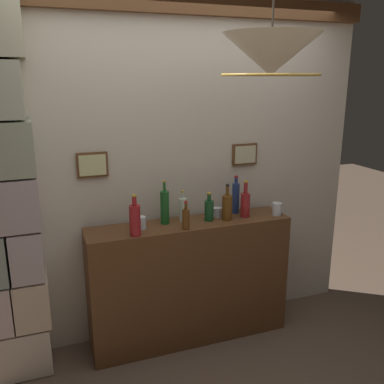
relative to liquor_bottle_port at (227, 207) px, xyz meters
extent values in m
cube|color=beige|center=(-0.29, 0.28, 0.37)|extent=(3.00, 0.08, 2.88)
cube|color=brown|center=(-0.29, 0.22, 1.43)|extent=(3.00, 0.10, 0.14)
cube|color=brown|center=(-0.95, 0.23, 0.35)|extent=(0.22, 0.03, 0.18)
cube|color=beige|center=(-0.95, 0.21, 0.35)|extent=(0.19, 0.01, 0.15)
cube|color=brown|center=(0.25, 0.23, 0.35)|extent=(0.21, 0.03, 0.17)
cube|color=beige|center=(0.25, 0.21, 0.35)|extent=(0.18, 0.01, 0.14)
cube|color=beige|center=(-1.55, 0.11, -0.89)|extent=(0.42, 0.38, 0.34)
cube|color=#C9B297|center=(-1.43, 0.11, -0.54)|extent=(0.23, 0.38, 0.34)
cube|color=#B6A6A8|center=(-1.43, 0.11, -0.18)|extent=(0.20, 0.38, 0.34)
cube|color=#B4A2A4|center=(-1.55, 0.11, 0.17)|extent=(0.45, 0.38, 0.34)
cube|color=#9BA488|center=(-1.43, 0.11, 0.52)|extent=(0.22, 0.38, 0.34)
cube|color=#BFBD9B|center=(-1.43, 0.11, 1.23)|extent=(0.23, 0.38, 0.34)
cube|color=brown|center=(-0.29, 0.03, -0.58)|extent=(1.54, 0.34, 0.96)
cylinder|color=brown|center=(0.00, 0.00, -0.01)|extent=(0.08, 0.08, 0.19)
cylinder|color=brown|center=(0.00, 0.00, 0.13)|extent=(0.02, 0.02, 0.07)
cylinder|color=black|center=(0.00, 0.00, 0.17)|extent=(0.03, 0.03, 0.01)
cylinder|color=#195822|center=(-0.47, 0.08, 0.02)|extent=(0.06, 0.06, 0.25)
cylinder|color=#195822|center=(-0.47, 0.08, 0.18)|extent=(0.02, 0.02, 0.07)
cylinder|color=#B7932D|center=(-0.47, 0.08, 0.22)|extent=(0.02, 0.02, 0.01)
cylinder|color=silver|center=(-0.32, 0.09, -0.01)|extent=(0.06, 0.06, 0.18)
cylinder|color=silver|center=(-0.32, 0.09, 0.10)|extent=(0.02, 0.02, 0.05)
cylinder|color=#B7932D|center=(-0.32, 0.09, 0.13)|extent=(0.02, 0.02, 0.01)
cylinder|color=#174A23|center=(-0.13, 0.03, -0.02)|extent=(0.07, 0.07, 0.16)
cylinder|color=#174A23|center=(-0.13, 0.03, 0.08)|extent=(0.03, 0.03, 0.05)
cylinder|color=#B7932D|center=(-0.13, 0.03, 0.11)|extent=(0.03, 0.03, 0.01)
cylinder|color=#A51D23|center=(-0.73, -0.08, 0.01)|extent=(0.08, 0.08, 0.21)
cylinder|color=#A51D23|center=(-0.73, -0.08, 0.14)|extent=(0.03, 0.03, 0.06)
cylinder|color=#B7932D|center=(-0.73, -0.08, 0.18)|extent=(0.04, 0.04, 0.01)
cylinder|color=navy|center=(0.13, 0.13, 0.02)|extent=(0.06, 0.06, 0.24)
cylinder|color=navy|center=(0.13, 0.13, 0.16)|extent=(0.03, 0.03, 0.05)
cylinder|color=maroon|center=(0.13, 0.13, 0.19)|extent=(0.03, 0.03, 0.01)
cylinder|color=maroon|center=(0.16, 0.02, -0.01)|extent=(0.07, 0.07, 0.19)
cylinder|color=maroon|center=(0.16, 0.02, 0.13)|extent=(0.03, 0.03, 0.09)
cylinder|color=#B7932D|center=(0.16, 0.02, 0.18)|extent=(0.03, 0.03, 0.01)
cylinder|color=#5E3713|center=(-0.36, -0.08, -0.03)|extent=(0.05, 0.05, 0.15)
cylinder|color=#5E3713|center=(-0.36, -0.08, 0.07)|extent=(0.02, 0.02, 0.05)
cylinder|color=maroon|center=(-0.36, -0.08, 0.10)|extent=(0.02, 0.02, 0.01)
cylinder|color=silver|center=(-0.66, 0.03, -0.06)|extent=(0.07, 0.07, 0.09)
cylinder|color=silver|center=(0.42, -0.03, -0.05)|extent=(0.07, 0.07, 0.10)
cylinder|color=silver|center=(-0.04, 0.09, -0.07)|extent=(0.07, 0.07, 0.07)
cone|color=#EFE5C6|center=(-0.02, -0.58, 1.07)|extent=(0.56, 0.56, 0.23)
torus|color=#AD8433|center=(-0.02, -0.58, 0.96)|extent=(0.56, 0.56, 0.02)
camera|label=1|loc=(-1.31, -2.77, 0.95)|focal=39.71mm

